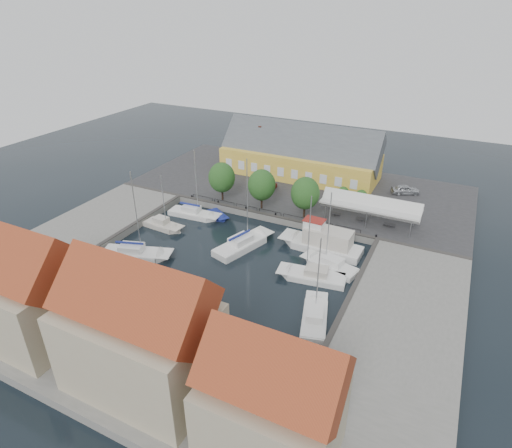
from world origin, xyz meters
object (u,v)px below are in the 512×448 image
at_px(east_boat_b, 313,277).
at_px(warehouse, 298,156).
at_px(tent_canopy, 370,206).
at_px(trawler, 324,243).
at_px(west_boat_a, 194,215).
at_px(west_boat_b, 163,226).
at_px(car_red, 268,187).
at_px(launch_nw, 218,216).
at_px(east_boat_c, 315,319).
at_px(center_sailboat, 243,245).
at_px(west_boat_d, 135,254).
at_px(car_silver, 405,190).
at_px(east_boat_a, 330,267).
at_px(launch_sw, 95,271).

bearing_deg(east_boat_b, warehouse, 115.06).
bearing_deg(tent_canopy, trawler, -114.23).
xyz_separation_m(west_boat_a, west_boat_b, (-1.88, -5.19, -0.01)).
relative_size(car_red, west_boat_a, 0.32).
xyz_separation_m(warehouse, launch_nw, (-5.11, -20.21, -4.34)).
bearing_deg(east_boat_b, trawler, 98.80).
distance_m(car_red, east_boat_c, 32.30).
bearing_deg(west_boat_a, west_boat_b, -109.88).
bearing_deg(warehouse, east_boat_c, -65.79).
bearing_deg(tent_canopy, center_sailboat, -136.98).
bearing_deg(launch_nw, tent_canopy, 16.31).
bearing_deg(west_boat_d, car_silver, 50.15).
bearing_deg(warehouse, car_silver, -2.29).
relative_size(trawler, west_boat_b, 1.26).
relative_size(tent_canopy, center_sailboat, 1.08).
distance_m(center_sailboat, east_boat_a, 12.17).
height_order(trawler, west_boat_a, west_boat_a).
height_order(car_silver, trawler, trawler).
xyz_separation_m(car_silver, launch_sw, (-30.51, -39.10, -1.69)).
distance_m(tent_canopy, launch_nw, 22.90).
height_order(tent_canopy, west_boat_b, west_boat_b).
relative_size(center_sailboat, launch_nw, 2.80).
bearing_deg(west_boat_b, launch_nw, 51.89).
bearing_deg(launch_sw, trawler, 36.40).
bearing_deg(car_silver, east_boat_b, 143.82).
distance_m(east_boat_b, west_boat_a, 23.58).
xyz_separation_m(west_boat_b, west_boat_d, (1.56, -7.96, 0.01)).
bearing_deg(east_boat_c, east_boat_a, 98.37).
distance_m(trawler, launch_nw, 17.98).
relative_size(east_boat_a, east_boat_c, 1.06).
bearing_deg(car_silver, east_boat_c, 150.25).
xyz_separation_m(trawler, launch_nw, (-17.81, 2.30, -0.93)).
relative_size(west_boat_b, launch_sw, 1.77).
relative_size(tent_canopy, east_boat_c, 1.39).
relative_size(east_boat_c, west_boat_b, 1.12).
bearing_deg(car_silver, warehouse, 63.08).
bearing_deg(tent_canopy, car_red, 166.71).
distance_m(center_sailboat, trawler, 10.82).
relative_size(car_red, east_boat_a, 0.34).
bearing_deg(center_sailboat, launch_nw, 140.25).
relative_size(east_boat_a, west_boat_b, 1.19).
height_order(tent_canopy, car_red, tent_canopy).
bearing_deg(warehouse, trawler, -60.57).
relative_size(west_boat_b, launch_nw, 1.95).
distance_m(east_boat_c, west_boat_d, 25.31).
bearing_deg(launch_sw, west_boat_a, 82.58).
distance_m(car_silver, west_boat_b, 39.83).
relative_size(tent_canopy, car_silver, 3.07).
distance_m(center_sailboat, launch_nw, 10.25).
bearing_deg(west_boat_d, warehouse, 75.81).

